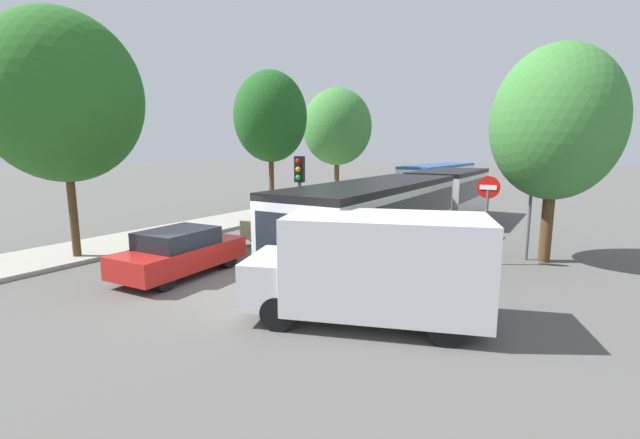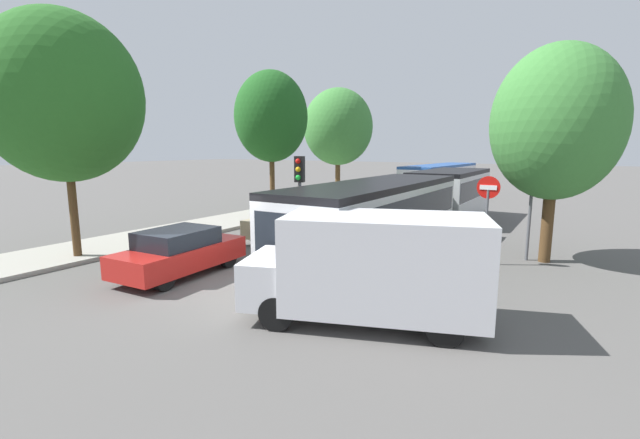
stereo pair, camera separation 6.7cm
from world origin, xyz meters
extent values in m
plane|color=#565451|center=(0.00, 0.00, 0.00)|extent=(200.00, 200.00, 0.00)
cube|color=#9E998E|center=(-6.99, 12.65, 0.07)|extent=(3.20, 35.29, 0.14)
cube|color=silver|center=(2.13, 4.47, 1.32)|extent=(2.67, 9.66, 2.08)
cube|color=black|center=(2.13, 4.47, 1.69)|extent=(2.68, 9.27, 0.91)
cube|color=black|center=(2.13, 4.47, 2.46)|extent=(2.67, 9.66, 0.20)
cube|color=silver|center=(2.05, 13.60, 1.32)|extent=(2.64, 6.61, 2.08)
cube|color=black|center=(2.05, 13.60, 1.69)|extent=(2.66, 6.35, 0.91)
cube|color=black|center=(2.05, 13.60, 2.46)|extent=(2.64, 6.61, 0.20)
cylinder|color=black|center=(2.08, 9.80, 1.32)|extent=(1.92, 1.03, 1.91)
cube|color=black|center=(2.16, -0.30, 1.57)|extent=(2.28, 0.12, 1.12)
cylinder|color=black|center=(3.24, 1.40, 0.51)|extent=(0.31, 1.02, 1.01)
cylinder|color=black|center=(1.06, 1.38, 0.51)|extent=(0.31, 1.02, 1.01)
cylinder|color=black|center=(3.19, 7.57, 0.51)|extent=(0.31, 1.02, 1.01)
cylinder|color=black|center=(1.01, 7.55, 0.51)|extent=(0.31, 1.02, 1.01)
cylinder|color=black|center=(3.14, 13.61, 0.51)|extent=(0.31, 1.02, 1.01)
cylinder|color=black|center=(0.96, 13.59, 0.51)|extent=(0.31, 1.02, 1.01)
cube|color=silver|center=(-1.96, 25.29, 1.24)|extent=(2.89, 11.24, 1.94)
cube|color=black|center=(-1.96, 25.29, 1.59)|extent=(2.89, 10.69, 0.81)
cube|color=#234C93|center=(-1.96, 25.29, 2.30)|extent=(2.89, 11.24, 0.19)
cylinder|color=black|center=(-2.86, 29.01, 0.49)|extent=(0.33, 0.98, 0.97)
cylinder|color=black|center=(-0.78, 28.93, 0.49)|extent=(0.33, 0.98, 0.97)
cylinder|color=black|center=(-3.12, 21.99, 0.49)|extent=(0.33, 0.98, 0.97)
cylinder|color=black|center=(-1.04, 21.91, 0.49)|extent=(0.33, 0.98, 0.97)
cube|color=#B21E19|center=(-1.83, -0.37, 0.56)|extent=(1.92, 4.03, 0.64)
cube|color=black|center=(-1.82, -0.47, 1.12)|extent=(1.66, 2.16, 0.49)
cylinder|color=black|center=(-2.61, 0.84, 0.30)|extent=(0.24, 0.61, 0.60)
cylinder|color=black|center=(-1.21, 0.93, 0.30)|extent=(0.24, 0.61, 0.60)
cylinder|color=black|center=(-2.44, -1.67, 0.30)|extent=(0.24, 0.61, 0.60)
cylinder|color=black|center=(-1.05, -1.58, 0.30)|extent=(0.24, 0.61, 0.60)
cube|color=tan|center=(-2.19, 5.58, 0.62)|extent=(2.10, 4.42, 0.70)
cube|color=black|center=(-2.18, 5.48, 1.23)|extent=(1.82, 2.36, 0.53)
cylinder|color=black|center=(-3.04, 6.91, 0.33)|extent=(0.27, 0.67, 0.66)
cylinder|color=black|center=(-1.51, 7.01, 0.33)|extent=(0.27, 0.67, 0.66)
cylinder|color=black|center=(-2.86, 4.15, 0.33)|extent=(0.27, 0.67, 0.66)
cylinder|color=black|center=(-1.33, 4.25, 0.33)|extent=(0.27, 0.67, 0.66)
cube|color=black|center=(-2.17, 10.22, 0.56)|extent=(1.90, 3.99, 0.63)
cube|color=black|center=(-2.17, 10.13, 1.11)|extent=(1.65, 2.13, 0.48)
cylinder|color=black|center=(-2.95, 11.41, 0.30)|extent=(0.24, 0.60, 0.59)
cylinder|color=black|center=(-1.56, 11.51, 0.30)|extent=(0.24, 0.60, 0.59)
cylinder|color=black|center=(-2.78, 8.93, 0.30)|extent=(0.24, 0.60, 0.59)
cylinder|color=black|center=(-1.40, 9.02, 0.30)|extent=(0.24, 0.60, 0.59)
cube|color=silver|center=(4.63, -0.45, 1.31)|extent=(4.54, 3.27, 2.00)
cube|color=silver|center=(2.28, -1.30, 0.84)|extent=(1.49, 2.09, 1.00)
cylinder|color=black|center=(2.94, -1.95, 0.36)|extent=(0.76, 0.47, 0.72)
cylinder|color=black|center=(2.37, -0.37, 0.36)|extent=(0.76, 0.47, 0.72)
cylinder|color=black|center=(6.05, -0.83, 0.36)|extent=(0.76, 0.47, 0.72)
cylinder|color=black|center=(5.48, 0.75, 0.36)|extent=(0.76, 0.47, 0.72)
cylinder|color=#56595E|center=(-0.48, 3.80, 1.70)|extent=(0.12, 0.12, 3.40)
cube|color=black|center=(-0.48, 3.80, 2.95)|extent=(0.37, 0.31, 0.90)
sphere|color=red|center=(-0.45, 3.65, 3.23)|extent=(0.18, 0.18, 0.18)
sphere|color=#EAAD14|center=(-0.45, 3.65, 2.95)|extent=(0.18, 0.18, 0.18)
sphere|color=green|center=(-0.45, 3.65, 2.67)|extent=(0.18, 0.18, 0.18)
cylinder|color=#56595E|center=(5.45, 5.52, 1.20)|extent=(0.08, 0.08, 2.40)
cylinder|color=red|center=(5.45, 5.52, 2.47)|extent=(0.70, 0.03, 0.70)
cube|color=white|center=(5.45, 5.50, 2.47)|extent=(0.50, 0.04, 0.14)
cylinder|color=#56595E|center=(6.53, 6.86, 1.80)|extent=(0.10, 0.10, 3.60)
cube|color=#197A38|center=(6.53, 6.86, 3.30)|extent=(0.27, 1.39, 0.28)
cube|color=#197A38|center=(6.53, 6.86, 2.96)|extent=(0.27, 1.39, 0.28)
cube|color=#197A38|center=(6.53, 6.86, 2.62)|extent=(0.27, 1.39, 0.28)
cylinder|color=#51381E|center=(-6.14, -1.06, 1.63)|extent=(0.26, 0.26, 3.26)
ellipsoid|color=#286623|center=(-6.14, -1.06, 5.25)|extent=(4.84, 4.84, 5.31)
cylinder|color=#51381E|center=(-6.01, 9.18, 1.77)|extent=(0.26, 0.26, 3.54)
ellipsoid|color=#1E561E|center=(-6.01, 9.18, 5.27)|extent=(3.76, 3.76, 4.62)
cylinder|color=#51381E|center=(-6.87, 17.55, 1.58)|extent=(0.35, 0.35, 3.17)
ellipsoid|color=#3D7F38|center=(-6.87, 17.55, 5.12)|extent=(4.75, 4.75, 5.22)
ellipsoid|color=#1E561E|center=(-6.83, 17.03, 4.34)|extent=(2.85, 2.85, 2.87)
cylinder|color=#51381E|center=(7.05, 6.95, 1.33)|extent=(0.36, 0.36, 2.65)
ellipsoid|color=#3D7F38|center=(7.05, 6.95, 4.45)|extent=(3.89, 3.89, 4.80)
ellipsoid|color=#3D7F38|center=(7.18, 6.96, 3.73)|extent=(2.34, 2.34, 2.64)
camera|label=1|loc=(8.04, -8.49, 3.67)|focal=24.00mm
camera|label=2|loc=(8.10, -8.46, 3.67)|focal=24.00mm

